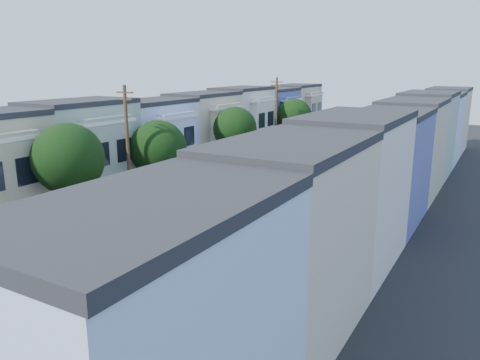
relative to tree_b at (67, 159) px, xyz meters
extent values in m
plane|color=black|center=(6.30, 3.67, -5.56)|extent=(160.00, 160.00, 0.00)
cube|color=black|center=(6.30, 18.67, -5.55)|extent=(12.00, 70.00, 0.02)
cube|color=gray|center=(0.25, 18.67, -5.49)|extent=(0.30, 70.00, 0.15)
cube|color=gray|center=(12.35, 18.67, -5.49)|extent=(0.30, 70.00, 0.15)
cube|color=gray|center=(-1.05, 18.67, -5.49)|extent=(2.60, 70.00, 0.15)
cube|color=gray|center=(13.65, 18.67, -5.49)|extent=(2.60, 70.00, 0.15)
cube|color=gold|center=(6.30, 18.67, -5.56)|extent=(0.12, 70.00, 0.01)
cube|color=#585D9A|center=(-4.85, 18.67, -5.56)|extent=(5.00, 70.00, 8.50)
cube|color=#585D9A|center=(17.45, 18.67, -5.56)|extent=(5.00, 70.00, 8.50)
cylinder|color=black|center=(-0.30, 0.00, -3.59)|extent=(0.44, 0.44, 3.95)
sphere|color=#153910|center=(0.00, 0.00, 0.03)|extent=(4.70, 4.70, 4.70)
cylinder|color=black|center=(-0.30, 9.11, -3.95)|extent=(0.44, 0.44, 3.23)
sphere|color=#153910|center=(0.00, 9.11, -0.69)|extent=(4.70, 4.70, 4.70)
cylinder|color=black|center=(-0.30, 21.54, -3.81)|extent=(0.44, 0.44, 3.50)
sphere|color=#153910|center=(0.00, 21.54, -0.46)|extent=(4.59, 4.59, 4.59)
cylinder|color=black|center=(-0.30, 37.06, -3.91)|extent=(0.44, 0.44, 3.30)
sphere|color=#153910|center=(0.00, 37.06, -0.62)|extent=(4.70, 4.70, 4.70)
cylinder|color=black|center=(12.90, 33.83, -4.24)|extent=(0.44, 0.44, 2.64)
sphere|color=#153910|center=(13.20, 33.83, -1.84)|extent=(3.10, 3.10, 3.10)
cylinder|color=#42301E|center=(0.00, 5.67, -0.56)|extent=(0.26, 0.26, 10.00)
cube|color=#42301E|center=(0.00, 5.67, 4.04)|extent=(1.60, 0.12, 0.12)
cylinder|color=#42301E|center=(0.00, 31.67, -0.56)|extent=(0.26, 0.26, 10.00)
cube|color=#42301E|center=(0.00, 31.67, 4.04)|extent=(1.60, 0.12, 0.12)
cube|color=silver|center=(8.52, 2.22, -3.68)|extent=(2.42, 4.34, 2.37)
cube|color=silver|center=(8.52, 5.40, -3.77)|extent=(2.42, 2.02, 2.18)
cube|color=black|center=(8.52, 3.13, -4.99)|extent=(2.23, 6.24, 0.24)
cube|color=#2D0A51|center=(8.17, 0.05, -3.39)|extent=(0.91, 0.04, 0.44)
cube|color=#198C1E|center=(8.97, 0.05, -3.39)|extent=(0.71, 0.04, 0.44)
cylinder|color=black|center=(7.43, 1.03, -5.11)|extent=(0.28, 0.91, 0.91)
cylinder|color=black|center=(9.61, 1.03, -5.11)|extent=(0.28, 0.91, 0.91)
cylinder|color=black|center=(7.43, 5.10, -5.11)|extent=(0.28, 0.91, 0.91)
cylinder|color=black|center=(9.61, 5.10, -5.11)|extent=(0.28, 0.91, 0.91)
imported|color=black|center=(9.03, 10.49, -4.83)|extent=(1.67, 4.43, 1.46)
imported|color=black|center=(1.40, -6.20, -4.94)|extent=(2.00, 4.26, 1.25)
imported|color=silver|center=(1.40, 2.23, -4.81)|extent=(2.10, 4.76, 1.51)
imported|color=#5C0F0C|center=(1.40, 17.25, -4.83)|extent=(1.57, 4.41, 1.47)
imported|color=#52565D|center=(11.20, -5.45, -4.82)|extent=(2.50, 5.10, 1.48)
imported|color=silver|center=(11.20, 2.12, -4.91)|extent=(1.71, 4.12, 1.32)
imported|color=black|center=(11.20, 23.62, -4.89)|extent=(1.61, 4.17, 1.35)
imported|color=#101738|center=(11.20, 29.80, -4.85)|extent=(2.19, 4.85, 1.43)
camera|label=1|loc=(24.88, -20.45, 5.97)|focal=35.00mm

